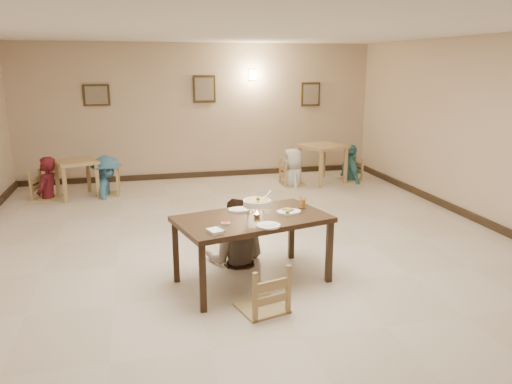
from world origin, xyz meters
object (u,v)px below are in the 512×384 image
object	(u,v)px
main_table	(252,224)
bg_diner_d	(352,145)
chair_near	(262,265)
curry_warmer	(257,203)
bg_chair_ll	(46,173)
bg_chair_rl	(293,161)
bg_table_left	(76,167)
bg_chair_rr	(351,160)
bg_chair_lr	(106,171)
drink_glass	(302,203)
bg_diner_a	(44,157)
bg_diner_b	(105,156)
bg_diner_c	(293,149)
bg_table_right	(323,151)
main_diner	(236,199)
chair_far	(237,226)

from	to	relation	value
main_table	bg_diner_d	xyz separation A→B (m)	(3.38, 4.77, 0.07)
chair_near	curry_warmer	bearing A→B (deg)	-114.24
bg_chair_ll	bg_chair_rl	world-z (taller)	bg_chair_rl
bg_table_left	bg_chair_rr	world-z (taller)	bg_chair_rr
bg_chair_lr	bg_chair_rl	distance (m)	3.87
bg_chair_rr	bg_table_left	bearing A→B (deg)	-90.01
drink_glass	bg_chair_rl	xyz separation A→B (m)	(1.31, 4.44, -0.36)
bg_chair_lr	bg_chair_rr	bearing A→B (deg)	93.62
main_table	bg_diner_a	distance (m)	5.52
bg_diner_b	bg_chair_lr	bearing A→B (deg)	-0.00
bg_diner_c	bg_diner_b	bearing A→B (deg)	-84.83
curry_warmer	bg_table_left	bearing A→B (deg)	118.05
bg_chair_rl	bg_table_right	bearing A→B (deg)	-84.73
main_diner	bg_chair_rr	size ratio (longest dim) A/B	1.85
drink_glass	bg_chair_rl	world-z (taller)	bg_chair_rl
bg_table_right	bg_diner_c	world-z (taller)	bg_diner_c
curry_warmer	bg_chair_lr	xyz separation A→B (m)	(-1.93, 4.67, -0.49)
bg_diner_b	bg_table_left	bearing A→B (deg)	89.82
drink_glass	bg_table_left	size ratio (longest dim) A/B	0.16
bg_chair_rr	bg_diner_b	world-z (taller)	bg_diner_b
curry_warmer	drink_glass	xyz separation A→B (m)	(0.63, 0.23, -0.10)
bg_table_left	main_table	bearing A→B (deg)	-62.35
bg_diner_a	bg_diner_d	size ratio (longest dim) A/B	1.03
bg_chair_ll	bg_diner_a	size ratio (longest dim) A/B	0.63
bg_chair_ll	bg_diner_a	distance (m)	0.31
bg_diner_a	bg_diner_b	xyz separation A→B (m)	(1.11, 0.02, -0.03)
bg_chair_rl	bg_chair_rr	size ratio (longest dim) A/B	1.12
chair_far	drink_glass	size ratio (longest dim) A/B	6.19
bg_table_left	bg_chair_lr	world-z (taller)	bg_chair_lr
drink_glass	bg_diner_d	xyz separation A→B (m)	(2.70, 4.56, -0.08)
chair_far	bg_table_right	bearing A→B (deg)	76.64
bg_diner_d	bg_chair_rl	bearing A→B (deg)	96.17
bg_diner_b	bg_diner_c	xyz separation A→B (m)	(3.86, 0.00, -0.01)
bg_chair_lr	bg_diner_c	bearing A→B (deg)	92.35
main_table	curry_warmer	world-z (taller)	curry_warmer
bg_diner_d	main_diner	bearing A→B (deg)	141.32
curry_warmer	bg_chair_rl	size ratio (longest dim) A/B	0.34
bg_diner_a	bg_chair_rr	bearing A→B (deg)	107.15
main_table	chair_far	bearing A→B (deg)	77.71
chair_near	bg_chair_rl	world-z (taller)	bg_chair_rl
curry_warmer	bg_table_left	distance (m)	5.30
drink_glass	bg_chair_rr	xyz separation A→B (m)	(2.70, 4.56, -0.42)
main_table	chair_far	size ratio (longest dim) A/B	2.11
bg_chair_rl	bg_diner_c	world-z (taller)	bg_diner_c
chair_far	bg_chair_rl	size ratio (longest dim) A/B	0.87
bg_chair_lr	bg_chair_ll	bearing A→B (deg)	-86.83
bg_chair_ll	bg_diner_c	xyz separation A→B (m)	(4.98, 0.02, 0.27)
main_diner	bg_chair_ll	size ratio (longest dim) A/B	1.66
bg_diner_c	drink_glass	bearing A→B (deg)	-11.22
bg_chair_rr	bg_diner_b	distance (m)	5.27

